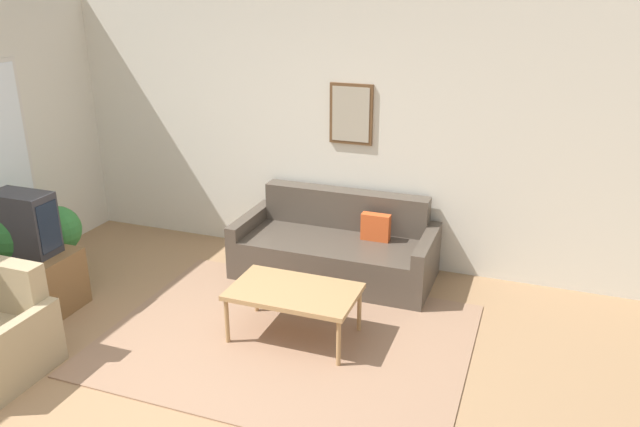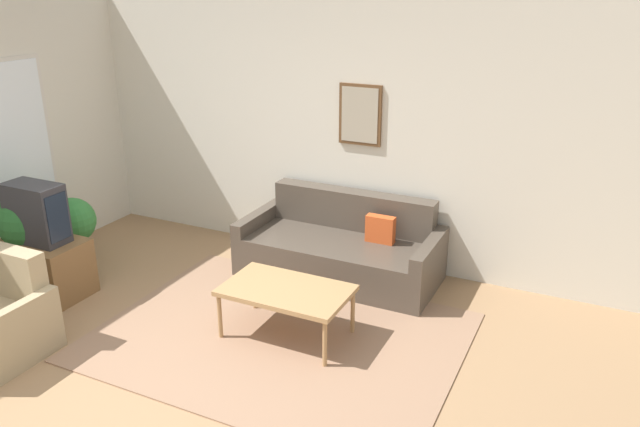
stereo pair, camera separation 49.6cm
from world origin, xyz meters
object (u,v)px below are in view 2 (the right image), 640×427
Objects in this scene: tv at (36,213)px; potted_plant_tall at (34,222)px; couch at (342,249)px; coffee_table at (286,292)px.

potted_plant_tall is (-0.20, 0.12, -0.16)m from tv.
couch is 1.26m from coffee_table.
couch is at bearing 29.72° from potted_plant_tall.
coffee_table is 2.45m from tv.
couch is 1.88× the size of coffee_table.
coffee_table is at bearing 7.54° from tv.
potted_plant_tall reaches higher than coffee_table.
coffee_table is 2.62m from potted_plant_tall.
tv reaches higher than couch.
coffee_table is 1.03× the size of potted_plant_tall.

